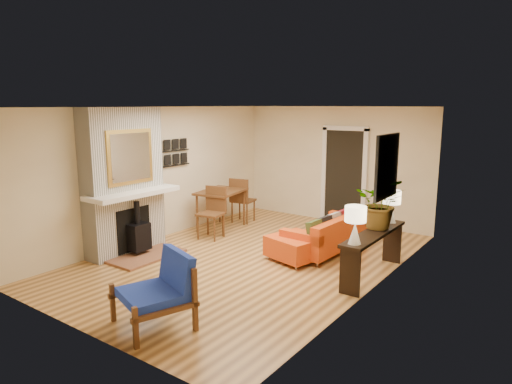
# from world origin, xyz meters

# --- Properties ---
(room_shell) EXTENTS (6.50, 6.50, 6.50)m
(room_shell) POSITION_xyz_m (0.60, 2.63, 1.24)
(room_shell) COLOR tan
(room_shell) RESTS_ON ground
(fireplace) EXTENTS (1.09, 1.68, 2.60)m
(fireplace) POSITION_xyz_m (-2.00, -1.00, 1.24)
(fireplace) COLOR white
(fireplace) RESTS_ON ground
(sofa) EXTENTS (0.89, 1.91, 0.74)m
(sofa) POSITION_xyz_m (0.95, 1.18, 0.32)
(sofa) COLOR silver
(sofa) RESTS_ON ground
(ottoman) EXTENTS (1.00, 1.00, 0.42)m
(ottoman) POSITION_xyz_m (0.70, 0.42, 0.24)
(ottoman) COLOR silver
(ottoman) RESTS_ON ground
(blue_chair) EXTENTS (1.07, 1.06, 0.89)m
(blue_chair) POSITION_xyz_m (0.56, -2.54, 0.48)
(blue_chair) COLOR brown
(blue_chair) RESTS_ON ground
(dining_table) EXTENTS (1.05, 1.95, 1.03)m
(dining_table) POSITION_xyz_m (-1.57, 1.23, 0.67)
(dining_table) COLOR brown
(dining_table) RESTS_ON ground
(console_table) EXTENTS (0.34, 1.85, 0.72)m
(console_table) POSITION_xyz_m (2.07, 0.42, 0.58)
(console_table) COLOR black
(console_table) RESTS_ON ground
(lamp_near) EXTENTS (0.30, 0.30, 0.54)m
(lamp_near) POSITION_xyz_m (2.07, -0.32, 1.06)
(lamp_near) COLOR white
(lamp_near) RESTS_ON console_table
(lamp_far) EXTENTS (0.30, 0.30, 0.54)m
(lamp_far) POSITION_xyz_m (2.07, 1.12, 1.06)
(lamp_far) COLOR white
(lamp_far) RESTS_ON console_table
(houseplant) EXTENTS (0.89, 0.83, 0.82)m
(houseplant) POSITION_xyz_m (2.06, 0.67, 1.14)
(houseplant) COLOR #1E5919
(houseplant) RESTS_ON console_table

